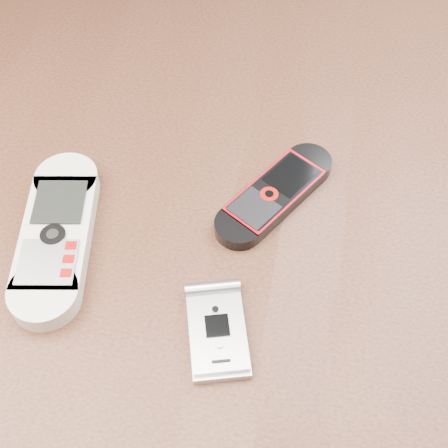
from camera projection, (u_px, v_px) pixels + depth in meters
table at (219, 288)px, 0.65m from camera, size 1.20×0.80×0.75m
nokia_white at (56, 234)px, 0.55m from camera, size 0.09×0.19×0.02m
nokia_black_red at (275, 194)px, 0.58m from camera, size 0.12×0.15×0.01m
motorola_razr at (218, 332)px, 0.50m from camera, size 0.07×0.10×0.01m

